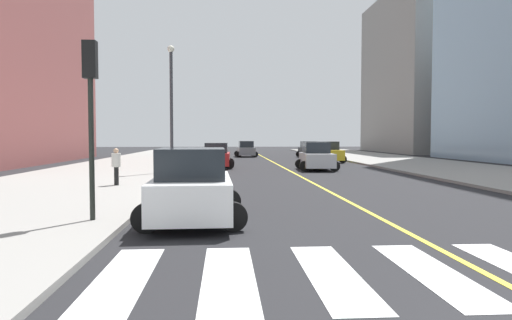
# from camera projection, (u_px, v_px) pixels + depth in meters

# --- Properties ---
(sidewalk_kerb_west) EXTENTS (10.00, 120.00, 0.15)m
(sidewalk_kerb_west) POSITION_uv_depth(u_px,v_px,m) (73.00, 183.00, 23.47)
(sidewalk_kerb_west) COLOR gray
(sidewalk_kerb_west) RESTS_ON ground
(crosswalk_paint) EXTENTS (13.50, 4.00, 0.01)m
(crosswalk_paint) POSITION_uv_depth(u_px,v_px,m) (481.00, 271.00, 8.34)
(crosswalk_paint) COLOR silver
(crosswalk_paint) RESTS_ON ground
(lane_divider_paint) EXTENTS (0.16, 80.00, 0.01)m
(lane_divider_paint) POSITION_uv_depth(u_px,v_px,m) (273.00, 162.00, 44.22)
(lane_divider_paint) COLOR yellow
(lane_divider_paint) RESTS_ON ground
(parking_garage_concrete) EXTENTS (18.00, 24.00, 24.51)m
(parking_garage_concrete) POSITION_uv_depth(u_px,v_px,m) (440.00, 74.00, 73.29)
(parking_garage_concrete) COLOR gray
(parking_garage_concrete) RESTS_ON ground
(car_yellow_nearest) EXTENTS (2.82, 4.45, 1.97)m
(car_yellow_nearest) POSITION_uv_depth(u_px,v_px,m) (328.00, 153.00, 44.04)
(car_yellow_nearest) COLOR gold
(car_yellow_nearest) RESTS_ON ground
(car_gray_second) EXTENTS (2.79, 4.34, 1.90)m
(car_gray_second) POSITION_uv_depth(u_px,v_px,m) (246.00, 149.00, 55.96)
(car_gray_second) COLOR slate
(car_gray_second) RESTS_ON ground
(car_red_third) EXTENTS (2.78, 4.40, 1.95)m
(car_red_third) POSITION_uv_depth(u_px,v_px,m) (217.00, 156.00, 35.64)
(car_red_third) COLOR red
(car_red_third) RESTS_ON ground
(car_black_fourth) EXTENTS (2.65, 4.22, 1.88)m
(car_black_fourth) POSITION_uv_depth(u_px,v_px,m) (308.00, 150.00, 54.70)
(car_black_fourth) COLOR black
(car_black_fourth) RESTS_ON ground
(car_white_fifth) EXTENTS (2.98, 4.72, 2.09)m
(car_white_fifth) POSITION_uv_depth(u_px,v_px,m) (192.00, 188.00, 13.06)
(car_white_fifth) COLOR silver
(car_white_fifth) RESTS_ON ground
(car_silver_sixth) EXTENTS (2.97, 4.62, 2.03)m
(car_silver_sixth) POSITION_uv_depth(u_px,v_px,m) (316.00, 157.00, 33.71)
(car_silver_sixth) COLOR #B7B7BC
(car_silver_sixth) RESTS_ON ground
(traffic_light_far_corner) EXTENTS (0.36, 0.41, 4.81)m
(traffic_light_far_corner) POSITION_uv_depth(u_px,v_px,m) (91.00, 95.00, 12.52)
(traffic_light_far_corner) COLOR black
(traffic_light_far_corner) RESTS_ON sidewalk_kerb_west
(pedestrian_walking_west) EXTENTS (0.43, 0.43, 1.72)m
(pedestrian_walking_west) POSITION_uv_depth(u_px,v_px,m) (116.00, 165.00, 21.75)
(pedestrian_walking_west) COLOR black
(pedestrian_walking_west) RESTS_ON sidewalk_kerb_west
(street_lamp) EXTENTS (0.44, 0.44, 8.04)m
(street_lamp) POSITION_uv_depth(u_px,v_px,m) (171.00, 98.00, 29.70)
(street_lamp) COLOR #38383D
(street_lamp) RESTS_ON sidewalk_kerb_west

